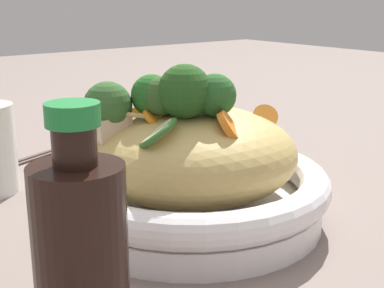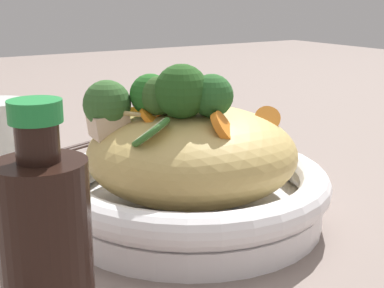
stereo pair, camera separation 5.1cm
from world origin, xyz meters
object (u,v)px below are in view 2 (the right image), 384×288
at_px(drinking_glass, 0,144).
at_px(serving_bowl, 192,192).
at_px(chopsticks_pair, 74,146).
at_px(soy_sauce_bottle, 46,255).

bearing_deg(drinking_glass, serving_bowl, -146.97).
distance_m(serving_bowl, drinking_glass, 0.24).
height_order(serving_bowl, chopsticks_pair, serving_bowl).
height_order(serving_bowl, soy_sauce_bottle, soy_sauce_bottle).
relative_size(soy_sauce_bottle, drinking_glass, 1.61).
distance_m(soy_sauce_bottle, chopsticks_pair, 0.47).
bearing_deg(chopsticks_pair, drinking_glass, 129.59).
bearing_deg(chopsticks_pair, serving_bowl, -178.35).
bearing_deg(serving_bowl, chopsticks_pair, 1.65).
relative_size(serving_bowl, soy_sauce_bottle, 1.66).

